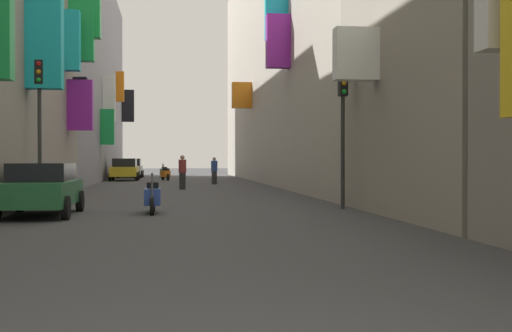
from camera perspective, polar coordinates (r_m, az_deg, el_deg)
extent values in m
plane|color=#424244|center=(32.16, -6.61, -2.06)|extent=(140.00, 140.00, 0.00)
cube|color=#19B2BF|center=(21.50, -18.21, 10.57)|extent=(1.09, 0.60, 3.08)
cube|color=gray|center=(31.04, -21.71, 10.19)|extent=(6.00, 4.53, 13.37)
cube|color=green|center=(29.95, -15.21, 11.05)|extent=(1.12, 0.58, 2.24)
cube|color=green|center=(30.50, -14.90, 13.42)|extent=(1.36, 0.64, 2.74)
cube|color=black|center=(31.06, -15.29, 5.65)|extent=(0.62, 0.46, 2.09)
cube|color=purple|center=(29.30, -15.29, 5.21)|extent=(1.08, 0.52, 2.20)
cube|color=#19B2BF|center=(28.80, -15.97, 10.61)|extent=(0.66, 0.60, 2.54)
cube|color=gray|center=(47.98, -16.64, 7.71)|extent=(6.00, 30.16, 14.87)
cube|color=orange|center=(55.32, -11.94, 6.89)|extent=(0.65, 0.54, 2.50)
cube|color=black|center=(61.47, -11.27, 5.24)|extent=(1.13, 0.36, 2.99)
cube|color=white|center=(44.37, -12.88, 5.86)|extent=(0.81, 0.41, 3.07)
cube|color=green|center=(42.65, -13.01, 3.39)|extent=(0.89, 0.46, 2.29)
cube|color=white|center=(17.83, 8.85, 9.74)|extent=(1.18, 0.50, 1.41)
cube|color=#B2A899|center=(42.80, 4.07, 9.74)|extent=(6.00, 41.47, 16.56)
cube|color=orange|center=(44.34, -1.27, 6.27)|extent=(1.35, 0.58, 1.76)
cube|color=purple|center=(30.60, 1.97, 10.96)|extent=(1.11, 0.60, 2.47)
cube|color=#19B2BF|center=(31.45, 1.81, 13.24)|extent=(1.08, 0.45, 2.44)
cube|color=white|center=(52.52, -11.06, -0.34)|extent=(1.81, 4.33, 0.64)
cube|color=black|center=(52.73, -11.05, 0.33)|extent=(1.59, 2.43, 0.59)
cylinder|color=black|center=(51.05, -10.15, -0.72)|extent=(0.18, 0.60, 0.60)
cylinder|color=black|center=(51.16, -12.17, -0.73)|extent=(0.18, 0.60, 0.60)
cylinder|color=black|center=(53.91, -10.01, -0.65)|extent=(0.18, 0.60, 0.60)
cylinder|color=black|center=(54.01, -11.93, -0.65)|extent=(0.18, 0.60, 0.60)
cube|color=#236638|center=(18.08, -18.48, -2.27)|extent=(1.67, 3.93, 0.62)
cube|color=black|center=(18.25, -18.37, -0.51)|extent=(1.47, 2.20, 0.48)
cylinder|color=black|center=(16.68, -16.50, -3.57)|extent=(0.18, 0.60, 0.60)
cylinder|color=black|center=(19.24, -15.31, -3.01)|extent=(0.18, 0.60, 0.60)
cylinder|color=black|center=(19.53, -20.17, -2.97)|extent=(0.18, 0.60, 0.60)
cube|color=gold|center=(45.85, -11.55, -0.48)|extent=(1.78, 4.01, 0.65)
cube|color=black|center=(46.05, -11.54, 0.30)|extent=(1.57, 2.24, 0.58)
cylinder|color=black|center=(44.49, -10.52, -0.93)|extent=(0.18, 0.60, 0.60)
cylinder|color=black|center=(44.61, -12.81, -0.93)|extent=(0.18, 0.60, 0.60)
cylinder|color=black|center=(47.13, -10.36, -0.84)|extent=(0.18, 0.60, 0.60)
cylinder|color=black|center=(47.25, -12.52, -0.84)|extent=(0.18, 0.60, 0.60)
cube|color=#287F3D|center=(52.49, -8.16, -0.50)|extent=(0.69, 1.17, 0.45)
cube|color=black|center=(52.28, -8.11, -0.17)|extent=(0.44, 0.62, 0.16)
cylinder|color=#4C4C51|center=(53.02, -8.29, -0.14)|extent=(0.12, 0.28, 0.68)
cylinder|color=black|center=(53.16, -8.32, -0.73)|extent=(0.21, 0.49, 0.48)
cylinder|color=black|center=(51.82, -7.98, -0.77)|extent=(0.21, 0.49, 0.48)
cube|color=#2D4CAD|center=(18.23, -9.14, -2.68)|extent=(0.44, 1.18, 0.45)
cube|color=black|center=(18.43, -9.12, -1.69)|extent=(0.32, 0.56, 0.16)
cylinder|color=#4C4C51|center=(17.62, -9.19, -1.73)|extent=(0.06, 0.27, 0.68)
cylinder|color=black|center=(17.51, -9.20, -3.55)|extent=(0.10, 0.48, 0.48)
cylinder|color=black|center=(18.97, -9.08, -3.23)|extent=(0.10, 0.48, 0.48)
cube|color=orange|center=(45.41, -8.02, -0.68)|extent=(0.71, 1.11, 0.45)
cube|color=black|center=(45.21, -7.96, -0.30)|extent=(0.46, 0.63, 0.16)
cylinder|color=#4C4C51|center=(45.90, -8.19, -0.26)|extent=(0.13, 0.28, 0.68)
cylinder|color=black|center=(46.03, -8.24, -0.95)|extent=(0.23, 0.49, 0.48)
cylinder|color=black|center=(44.79, -7.80, -0.99)|extent=(0.23, 0.49, 0.48)
cylinder|color=#2F2F2F|center=(38.20, -3.71, -1.04)|extent=(0.42, 0.42, 0.78)
cylinder|color=#335199|center=(38.18, -3.71, 0.01)|extent=(0.50, 0.50, 0.62)
sphere|color=tan|center=(38.18, -3.71, 0.63)|extent=(0.21, 0.21, 0.21)
cylinder|color=#2C2C2C|center=(32.02, -6.53, -1.33)|extent=(0.40, 0.40, 0.82)
cylinder|color=maroon|center=(32.00, -6.53, -0.01)|extent=(0.48, 0.48, 0.65)
sphere|color=tan|center=(32.00, -6.53, 0.77)|extent=(0.22, 0.22, 0.22)
cylinder|color=#2D2D2D|center=(21.03, -18.60, 1.68)|extent=(0.12, 0.12, 3.82)
cube|color=black|center=(21.20, -18.62, 7.86)|extent=(0.26, 0.26, 0.75)
sphere|color=red|center=(21.09, -18.70, 8.58)|extent=(0.14, 0.14, 0.14)
sphere|color=orange|center=(21.06, -18.70, 7.91)|extent=(0.14, 0.14, 0.14)
sphere|color=green|center=(21.03, -18.70, 7.23)|extent=(0.14, 0.14, 0.14)
cylinder|color=#2D2D2D|center=(19.61, 7.69, 1.18)|extent=(0.12, 0.12, 3.41)
cube|color=black|center=(19.74, 7.70, 7.23)|extent=(0.26, 0.26, 0.75)
sphere|color=red|center=(19.63, 7.81, 8.00)|extent=(0.14, 0.14, 0.14)
sphere|color=orange|center=(19.60, 7.81, 7.27)|extent=(0.14, 0.14, 0.14)
sphere|color=green|center=(19.57, 7.81, 6.54)|extent=(0.14, 0.14, 0.14)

